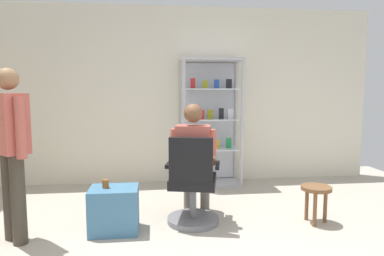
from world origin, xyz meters
TOP-DOWN VIEW (x-y plane):
  - back_wall at (0.00, 3.00)m, footprint 6.00×0.10m
  - display_cabinet_main at (0.40, 2.76)m, footprint 0.90×0.45m
  - office_chair at (-0.06, 1.18)m, footprint 0.61×0.58m
  - seated_shopkeeper at (-0.02, 1.34)m, footprint 0.55×0.61m
  - storage_crate at (-0.87, 1.09)m, footprint 0.48×0.37m
  - tea_glass at (-0.95, 1.10)m, footprint 0.06×0.06m
  - standing_customer at (-1.77, 0.97)m, footprint 0.41×0.41m
  - wooden_stool at (1.27, 1.07)m, footprint 0.32×0.32m

SIDE VIEW (x-z plane):
  - storage_crate at x=-0.87m, z-range 0.00..0.45m
  - wooden_stool at x=1.27m, z-range 0.12..0.53m
  - office_chair at x=-0.06m, z-range -0.09..0.87m
  - tea_glass at x=-0.95m, z-range 0.45..0.54m
  - seated_shopkeeper at x=-0.02m, z-range 0.07..1.36m
  - standing_customer at x=-1.77m, z-range 0.12..1.75m
  - display_cabinet_main at x=0.40m, z-range 0.01..1.91m
  - back_wall at x=0.00m, z-range 0.00..2.70m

